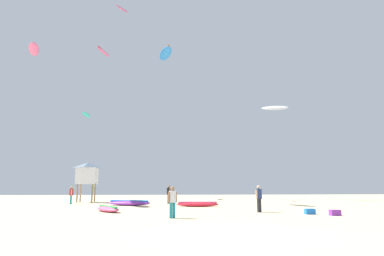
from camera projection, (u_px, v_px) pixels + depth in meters
name	position (u px, v px, depth m)	size (l,w,h in m)	color
ground_plane	(236.00, 235.00, 11.20)	(120.00, 120.00, 0.00)	beige
person_foreground	(172.00, 200.00, 17.42)	(0.48, 0.36, 1.60)	teal
person_midground	(169.00, 193.00, 32.80)	(0.40, 0.53, 1.75)	#2D2D33
person_left	(259.00, 196.00, 21.50)	(0.48, 0.38, 1.68)	#2D2D33
person_right	(71.00, 194.00, 31.76)	(0.37, 0.52, 1.64)	teal
kite_grounded_near	(108.00, 209.00, 21.77)	(2.31, 3.25, 0.39)	#E5598C
kite_grounded_mid	(129.00, 203.00, 28.98)	(4.04, 2.66, 0.50)	purple
kite_grounded_far	(198.00, 204.00, 27.45)	(3.50, 1.35, 0.44)	red
lifeguard_tower	(87.00, 173.00, 35.82)	(2.30, 2.30, 4.15)	#8C704C
cooler_box	(335.00, 213.00, 18.86)	(0.56, 0.36, 0.32)	purple
gear_bag	(310.00, 212.00, 19.79)	(0.56, 0.36, 0.32)	blue
kite_aloft_0	(166.00, 54.00, 36.51)	(1.69, 4.05, 0.48)	blue
kite_aloft_2	(34.00, 49.00, 34.91)	(1.79, 3.67, 0.81)	#E5598C
kite_aloft_3	(103.00, 52.00, 55.08)	(2.26, 4.20, 0.89)	#E5598C
kite_aloft_4	(86.00, 115.00, 39.26)	(0.77, 2.52, 0.36)	#19B29E
kite_aloft_5	(275.00, 108.00, 46.04)	(3.74, 1.85, 0.92)	white
kite_aloft_6	(122.00, 9.00, 50.13)	(2.21, 2.59, 0.68)	#E5598C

